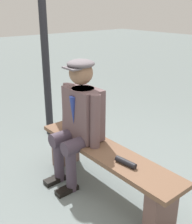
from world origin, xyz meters
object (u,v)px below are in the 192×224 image
at_px(bench, 105,163).
at_px(lamp_post, 42,9).
at_px(seated_man, 79,117).
at_px(rolled_magazine, 126,162).

relative_size(bench, lamp_post, 0.62).
xyz_separation_m(seated_man, lamp_post, (1.23, -0.35, 1.01)).
distance_m(bench, rolled_magazine, 0.38).
height_order(seated_man, lamp_post, lamp_post).
distance_m(seated_man, rolled_magazine, 0.71).
bearing_deg(lamp_post, rolled_magazine, 170.12).
distance_m(seated_man, lamp_post, 1.63).
xyz_separation_m(bench, seated_man, (0.34, 0.06, 0.41)).
bearing_deg(bench, seated_man, 9.64).
xyz_separation_m(bench, rolled_magazine, (-0.33, 0.04, 0.18)).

